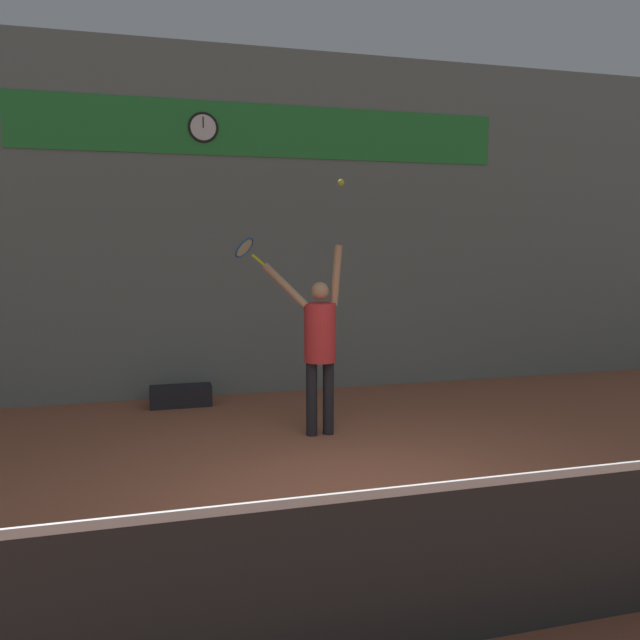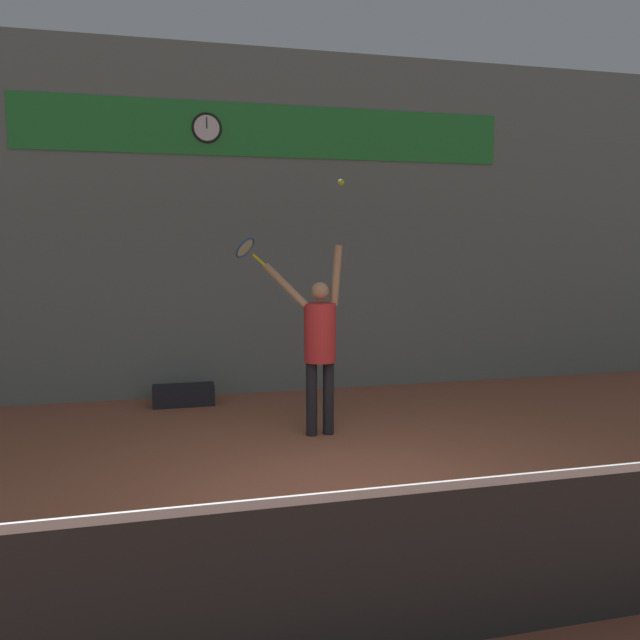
{
  "view_description": "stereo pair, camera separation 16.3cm",
  "coord_description": "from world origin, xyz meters",
  "px_view_note": "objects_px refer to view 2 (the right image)",
  "views": [
    {
      "loc": [
        -1.66,
        -4.59,
        2.22
      ],
      "look_at": [
        0.17,
        2.27,
        1.35
      ],
      "focal_mm": 35.0,
      "sensor_mm": 36.0,
      "label": 1
    },
    {
      "loc": [
        -1.5,
        -4.63,
        2.22
      ],
      "look_at": [
        0.17,
        2.27,
        1.35
      ],
      "focal_mm": 35.0,
      "sensor_mm": 36.0,
      "label": 2
    }
  ],
  "objects_px": {
    "tennis_racket": "(246,249)",
    "scoreboard_clock": "(207,128)",
    "tennis_ball": "(341,182)",
    "equipment_bag": "(184,395)",
    "tennis_player": "(319,340)"
  },
  "relations": [
    {
      "from": "tennis_player",
      "to": "tennis_racket",
      "type": "bearing_deg",
      "value": 147.67
    },
    {
      "from": "tennis_racket",
      "to": "scoreboard_clock",
      "type": "bearing_deg",
      "value": 100.61
    },
    {
      "from": "tennis_player",
      "to": "scoreboard_clock",
      "type": "bearing_deg",
      "value": 116.3
    },
    {
      "from": "scoreboard_clock",
      "to": "tennis_ball",
      "type": "xyz_separation_m",
      "value": [
        1.32,
        -2.29,
        -0.93
      ]
    },
    {
      "from": "equipment_bag",
      "to": "tennis_ball",
      "type": "bearing_deg",
      "value": -46.2
    },
    {
      "from": "tennis_ball",
      "to": "scoreboard_clock",
      "type": "bearing_deg",
      "value": 119.99
    },
    {
      "from": "tennis_ball",
      "to": "equipment_bag",
      "type": "relative_size",
      "value": 0.08
    },
    {
      "from": "scoreboard_clock",
      "to": "tennis_player",
      "type": "bearing_deg",
      "value": -63.7
    },
    {
      "from": "tennis_player",
      "to": "tennis_ball",
      "type": "distance_m",
      "value": 1.8
    },
    {
      "from": "tennis_racket",
      "to": "tennis_player",
      "type": "bearing_deg",
      "value": -32.33
    },
    {
      "from": "tennis_racket",
      "to": "equipment_bag",
      "type": "bearing_deg",
      "value": 120.81
    },
    {
      "from": "scoreboard_clock",
      "to": "equipment_bag",
      "type": "bearing_deg",
      "value": -132.0
    },
    {
      "from": "scoreboard_clock",
      "to": "tennis_racket",
      "type": "xyz_separation_m",
      "value": [
        0.32,
        -1.72,
        -1.67
      ]
    },
    {
      "from": "tennis_ball",
      "to": "equipment_bag",
      "type": "height_order",
      "value": "tennis_ball"
    },
    {
      "from": "tennis_racket",
      "to": "equipment_bag",
      "type": "xyz_separation_m",
      "value": [
        -0.75,
        1.25,
        -2.02
      ]
    }
  ]
}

